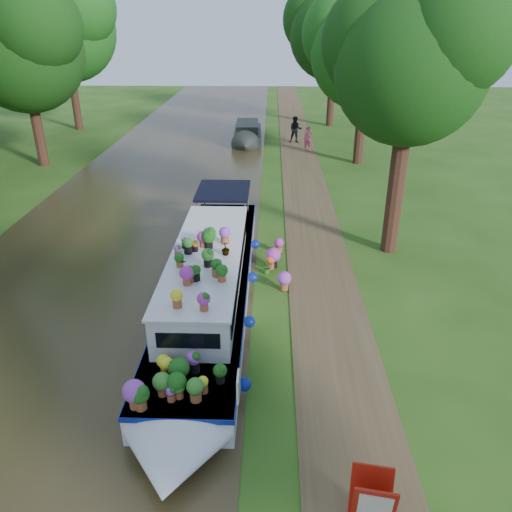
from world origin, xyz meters
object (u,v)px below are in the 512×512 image
(pedestrian_dark, at_px, (296,130))
(plant_boat, at_px, (208,284))
(second_boat, at_px, (247,134))
(sandwich_board, at_px, (372,505))
(pedestrian_pink, at_px, (308,138))

(pedestrian_dark, bearing_deg, plant_boat, -96.63)
(second_boat, xyz_separation_m, sandwich_board, (3.35, -28.46, 0.02))
(pedestrian_pink, bearing_deg, pedestrian_dark, 100.29)
(sandwich_board, distance_m, pedestrian_pink, 25.81)
(pedestrian_pink, bearing_deg, sandwich_board, -98.64)
(sandwich_board, bearing_deg, second_boat, 106.07)
(second_boat, height_order, pedestrian_pink, pedestrian_pink)
(second_boat, relative_size, pedestrian_dark, 3.77)
(plant_boat, xyz_separation_m, pedestrian_dark, (3.34, 21.26, 0.04))
(second_boat, xyz_separation_m, pedestrian_dark, (3.23, -0.48, 0.38))
(pedestrian_pink, distance_m, pedestrian_dark, 2.29)
(plant_boat, relative_size, pedestrian_dark, 7.85)
(second_boat, distance_m, pedestrian_pink, 4.75)
(second_boat, distance_m, sandwich_board, 28.65)
(sandwich_board, distance_m, pedestrian_dark, 27.98)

